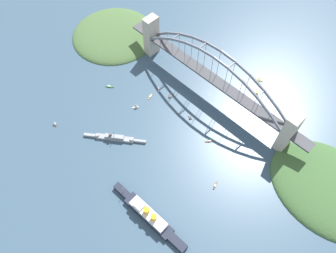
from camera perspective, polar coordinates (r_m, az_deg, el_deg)
The scene contains 17 objects.
ground_plane at distance 440.10m, azimuth 7.43°, elevation 5.72°, with size 1400.00×1400.00×0.00m, color #385166.
harbor_arch_bridge at distance 415.50m, azimuth 7.92°, elevation 8.47°, with size 285.74×19.79×75.46m.
headland_west_shore at distance 411.02m, azimuth 26.76°, elevation -9.83°, with size 139.33×109.73×24.14m.
headland_east_shore at distance 520.98m, azimuth -9.20°, elevation 15.58°, with size 127.24×126.33×22.27m.
ocean_liner at distance 353.23m, azimuth -3.38°, elevation -15.34°, with size 102.56×15.93×18.98m.
naval_cruiser at distance 399.64m, azimuth -9.45°, elevation -1.96°, with size 63.84×49.15×17.42m.
seaplane_taxiing_near_bridge at distance 451.09m, azimuth 15.40°, elevation 5.76°, with size 8.61×7.74×4.95m.
seaplane_second_in_formation at distance 467.01m, azimuth 15.82°, elevation 7.96°, with size 9.69×8.62×4.87m.
small_boat_0 at distance 411.71m, azimuth 4.01°, elevation 1.72°, with size 6.72×3.88×6.54m.
small_boat_1 at distance 450.52m, azimuth -10.25°, elevation 6.95°, with size 10.26×7.73×2.16m.
small_boat_2 at distance 372.82m, azimuth 8.30°, elevation -10.24°, with size 4.21×9.70×2.45m.
small_boat_3 at distance 433.16m, azimuth -3.15°, elevation 5.28°, with size 4.54×9.68×2.33m.
small_boat_4 at distance 429.58m, azimuth -19.42°, elevation 0.58°, with size 6.99×4.70×6.90m.
small_boat_5 at distance 430.72m, azimuth 0.36°, elevation 5.53°, with size 4.38×7.76×7.23m.
small_boat_6 at distance 421.68m, azimuth -5.66°, elevation 3.66°, with size 6.64×8.08×8.39m.
small_boat_7 at distance 397.72m, azimuth 7.26°, elevation -2.58°, with size 7.00×8.73×1.79m.
small_boat_8 at distance 440.10m, azimuth -1.64°, elevation 6.48°, with size 6.56×6.05×1.95m.
Camera 1 is at (-149.99, 231.83, 342.71)m, focal length 34.62 mm.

